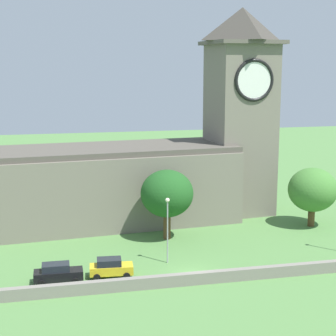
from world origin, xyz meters
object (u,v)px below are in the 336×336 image
at_px(car_black, 58,273).
at_px(tree_riverside_west, 167,194).
at_px(church, 157,159).
at_px(streetlamp_west_mid, 167,220).
at_px(car_yellow, 111,267).
at_px(tree_riverside_east, 313,190).

distance_m(car_black, tree_riverside_west, 17.10).
distance_m(church, tree_riverside_west, 9.30).
distance_m(streetlamp_west_mid, tree_riverside_west, 7.90).
xyz_separation_m(car_yellow, tree_riverside_east, (26.56, 11.13, 3.74)).
distance_m(car_yellow, tree_riverside_east, 29.04).
xyz_separation_m(car_black, tree_riverside_west, (12.75, 10.49, 4.44)).
height_order(streetlamp_west_mid, tree_riverside_east, tree_riverside_east).
bearing_deg(church, tree_riverside_west, -94.40).
xyz_separation_m(tree_riverside_east, tree_riverside_west, (-18.79, -1.02, 0.73)).
bearing_deg(streetlamp_west_mid, tree_riverside_east, 23.02).
relative_size(church, tree_riverside_west, 4.67).
relative_size(car_black, streetlamp_west_mid, 0.66).
distance_m(church, streetlamp_west_mid, 17.10).
bearing_deg(streetlamp_west_mid, car_black, -165.79).
distance_m(car_black, streetlamp_west_mid, 12.00).
height_order(church, car_black, church).
height_order(car_yellow, tree_riverside_east, tree_riverside_east).
distance_m(church, car_black, 24.62).
distance_m(car_yellow, tree_riverside_west, 13.51).
height_order(car_black, streetlamp_west_mid, streetlamp_west_mid).
relative_size(car_yellow, tree_riverside_west, 0.52).
bearing_deg(tree_riverside_east, car_black, -159.97).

